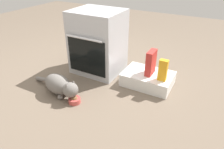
{
  "coord_description": "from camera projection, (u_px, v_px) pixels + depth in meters",
  "views": [
    {
      "loc": [
        1.36,
        -1.67,
        1.31
      ],
      "look_at": [
        0.46,
        -0.04,
        0.25
      ],
      "focal_mm": 32.85,
      "sensor_mm": 36.0,
      "label": 1
    }
  ],
  "objects": [
    {
      "name": "food_bowl",
      "position": [
        75.0,
        100.0,
        2.12
      ],
      "size": [
        0.13,
        0.13,
        0.08
      ],
      "color": "#C64C47",
      "rests_on": "ground"
    },
    {
      "name": "juice_carton",
      "position": [
        163.0,
        70.0,
        2.18
      ],
      "size": [
        0.09,
        0.06,
        0.24
      ],
      "primitive_type": "cube",
      "color": "orange",
      "rests_on": "pantry_cabinet"
    },
    {
      "name": "pantry_cabinet",
      "position": [
        148.0,
        79.0,
        2.41
      ],
      "size": [
        0.56,
        0.39,
        0.15
      ],
      "primitive_type": "cube",
      "color": "white",
      "rests_on": "ground"
    },
    {
      "name": "cereal_box",
      "position": [
        151.0,
        63.0,
        2.29
      ],
      "size": [
        0.07,
        0.18,
        0.28
      ],
      "primitive_type": "cube",
      "color": "#B72D28",
      "rests_on": "pantry_cabinet"
    },
    {
      "name": "ground",
      "position": [
        81.0,
        82.0,
        2.49
      ],
      "size": [
        8.0,
        8.0,
        0.0
      ],
      "primitive_type": "plane",
      "color": "#6B5B4C"
    },
    {
      "name": "oven",
      "position": [
        98.0,
        42.0,
        2.57
      ],
      "size": [
        0.6,
        0.56,
        0.79
      ],
      "color": "#B7BABF",
      "rests_on": "ground"
    },
    {
      "name": "cat",
      "position": [
        60.0,
        85.0,
        2.2
      ],
      "size": [
        0.72,
        0.28,
        0.23
      ],
      "rotation": [
        0.0,
        0.0,
        -0.2
      ],
      "color": "slate",
      "rests_on": "ground"
    }
  ]
}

